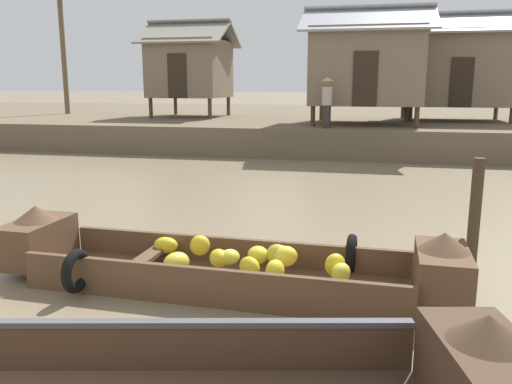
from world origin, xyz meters
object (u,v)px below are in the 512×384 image
stilt_house_mid_left (367,65)px  stilt_house_left (190,67)px  banana_boat (223,265)px  mooring_post (474,221)px  stilt_house_mid_right (457,67)px  vendor_person (327,100)px

stilt_house_mid_left → stilt_house_left: bearing=161.0°
stilt_house_mid_left → banana_boat: bearing=-95.9°
stilt_house_left → stilt_house_mid_left: 8.04m
banana_boat → stilt_house_mid_left: 14.22m
banana_boat → mooring_post: 3.13m
banana_boat → stilt_house_mid_left: stilt_house_mid_left is taller
banana_boat → stilt_house_mid_right: (4.85, 16.33, 2.79)m
vendor_person → mooring_post: 11.22m
stilt_house_left → mooring_post: stilt_house_left is taller
stilt_house_mid_left → stilt_house_mid_right: stilt_house_mid_right is taller
banana_boat → vendor_person: 11.77m
stilt_house_left → stilt_house_mid_right: stilt_house_mid_right is taller
banana_boat → mooring_post: bearing=15.6°
stilt_house_mid_right → vendor_person: bearing=-134.6°
stilt_house_left → vendor_person: size_ratio=2.50×
banana_boat → mooring_post: (2.98, 0.83, 0.50)m
stilt_house_left → vendor_person: 8.12m
stilt_house_mid_left → vendor_person: 2.78m
banana_boat → stilt_house_mid_right: 17.26m
stilt_house_left → stilt_house_mid_left: stilt_house_mid_left is taller
stilt_house_mid_right → mooring_post: stilt_house_mid_right is taller
banana_boat → vendor_person: bearing=88.9°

